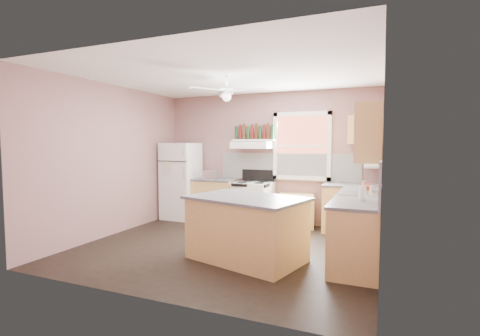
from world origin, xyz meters
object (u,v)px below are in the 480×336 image
at_px(stove, 253,203).
at_px(island, 247,230).
at_px(refrigerator, 181,181).
at_px(cart, 297,211).
at_px(toaster, 209,175).

distance_m(stove, island, 2.20).
height_order(refrigerator, stove, refrigerator).
bearing_deg(island, stove, 122.99).
xyz_separation_m(cart, island, (-0.21, -2.17, 0.10)).
bearing_deg(toaster, stove, 8.32).
relative_size(toaster, cart, 0.43).
height_order(toaster, island, toaster).
bearing_deg(cart, refrigerator, 169.67).
xyz_separation_m(toaster, cart, (1.85, 0.16, -0.66)).
distance_m(toaster, cart, 1.97).
bearing_deg(cart, island, -109.38).
xyz_separation_m(refrigerator, stove, (1.67, 0.08, -0.40)).
relative_size(cart, island, 0.43).
bearing_deg(island, refrigerator, 154.48).
xyz_separation_m(toaster, island, (1.63, -2.01, -0.56)).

